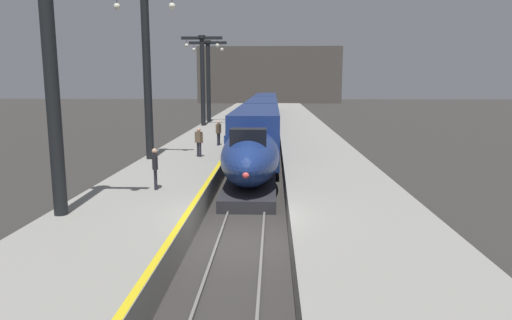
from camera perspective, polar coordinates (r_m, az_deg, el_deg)
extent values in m
plane|color=#33302D|center=(15.64, -2.01, -10.46)|extent=(260.00, 260.00, 0.00)
cube|color=gray|center=(40.02, -5.25, 2.68)|extent=(4.80, 110.00, 1.05)
cube|color=gray|center=(39.80, 6.41, 2.62)|extent=(4.80, 110.00, 1.05)
cube|color=yellow|center=(39.73, -1.99, 3.43)|extent=(0.20, 107.80, 0.01)
cube|color=slate|center=(42.51, -0.34, 2.50)|extent=(0.08, 110.00, 0.12)
cube|color=slate|center=(42.47, 1.68, 2.49)|extent=(0.08, 110.00, 0.12)
ellipsoid|color=navy|center=(22.19, -0.69, 0.48)|extent=(2.78, 7.81, 2.56)
cube|color=#28282D|center=(22.11, -0.73, -3.67)|extent=(2.46, 6.64, 0.55)
cube|color=black|center=(20.30, -0.94, 2.66)|extent=(1.59, 1.00, 0.90)
sphere|color=#F24C4C|center=(18.46, -1.28, -1.88)|extent=(0.28, 0.28, 0.28)
cube|color=navy|center=(31.41, 0.16, 3.65)|extent=(2.90, 14.00, 3.05)
cube|color=black|center=(31.44, -2.44, 4.65)|extent=(0.04, 11.90, 0.80)
cube|color=black|center=(31.34, 2.76, 4.63)|extent=(0.04, 11.90, 0.80)
cube|color=silver|center=(31.57, 0.15, 1.35)|extent=(2.92, 13.30, 0.24)
cube|color=black|center=(27.24, -0.18, -1.10)|extent=(2.03, 2.20, 0.56)
cube|color=black|center=(36.08, 0.40, 1.56)|extent=(2.03, 2.20, 0.56)
cube|color=navy|center=(47.94, 0.85, 5.74)|extent=(2.90, 18.00, 3.05)
cube|color=black|center=(47.96, -0.85, 6.40)|extent=(0.04, 15.84, 0.80)
cube|color=black|center=(47.90, 2.56, 6.38)|extent=(0.04, 15.84, 0.80)
cube|color=black|center=(42.02, 0.65, 2.72)|extent=(2.03, 2.20, 0.56)
cube|color=black|center=(54.19, 1.00, 4.29)|extent=(2.03, 2.20, 0.56)
cube|color=navy|center=(66.51, 1.22, 6.84)|extent=(2.90, 18.00, 3.05)
cube|color=black|center=(66.52, -0.01, 7.32)|extent=(0.04, 15.84, 0.80)
cube|color=black|center=(66.47, 2.46, 7.31)|extent=(0.04, 15.84, 0.80)
cube|color=black|center=(60.52, 1.12, 4.86)|extent=(2.03, 2.20, 0.56)
cube|color=black|center=(72.72, 1.30, 5.67)|extent=(2.03, 2.20, 0.56)
cylinder|color=black|center=(16.03, -24.19, 11.19)|extent=(0.44, 0.44, 9.97)
cylinder|color=black|center=(26.51, -13.35, 10.11)|extent=(0.44, 0.44, 9.29)
cylinder|color=black|center=(27.29, -16.90, 18.49)|extent=(0.03, 0.03, 0.60)
sphere|color=#EFEACC|center=(27.24, -16.86, 17.76)|extent=(0.36, 0.36, 0.36)
sphere|color=#EFEACC|center=(26.46, -10.38, 18.26)|extent=(0.36, 0.36, 0.36)
cylinder|color=black|center=(46.21, -6.64, 9.69)|extent=(0.44, 0.44, 8.76)
cylinder|color=black|center=(46.41, -6.74, 14.92)|extent=(0.68, 0.68, 0.30)
cube|color=black|center=(46.40, -6.74, 14.80)|extent=(4.00, 0.24, 0.28)
cylinder|color=black|center=(46.62, -8.61, 14.30)|extent=(0.03, 0.03, 0.60)
sphere|color=#EFEACC|center=(46.59, -8.60, 13.87)|extent=(0.36, 0.36, 0.36)
cylinder|color=black|center=(46.17, -4.83, 14.42)|extent=(0.03, 0.03, 0.60)
sphere|color=#EFEACC|center=(46.14, -4.83, 13.99)|extent=(0.36, 0.36, 0.36)
cylinder|color=black|center=(50.24, -5.92, 9.63)|extent=(0.44, 0.44, 8.64)
cylinder|color=black|center=(50.41, -6.01, 14.37)|extent=(0.68, 0.68, 0.30)
cube|color=black|center=(50.41, -6.01, 14.26)|extent=(4.00, 0.24, 0.28)
cylinder|color=black|center=(50.61, -7.73, 13.81)|extent=(0.03, 0.03, 0.60)
sphere|color=#EFEACC|center=(50.59, -7.72, 13.42)|extent=(0.36, 0.36, 0.36)
cylinder|color=black|center=(50.19, -4.25, 13.91)|extent=(0.03, 0.03, 0.60)
sphere|color=#EFEACC|center=(50.17, -4.25, 13.51)|extent=(0.36, 0.36, 0.36)
cylinder|color=#23232D|center=(31.81, -4.58, 2.61)|extent=(0.13, 0.13, 0.85)
cylinder|color=#23232D|center=(31.67, -4.74, 2.57)|extent=(0.13, 0.13, 0.85)
cube|color=brown|center=(31.66, -4.68, 3.91)|extent=(0.35, 0.44, 0.62)
cylinder|color=brown|center=(31.87, -4.46, 3.86)|extent=(0.09, 0.09, 0.58)
cylinder|color=brown|center=(31.46, -4.90, 3.78)|extent=(0.09, 0.09, 0.58)
sphere|color=tan|center=(31.62, -4.69, 4.67)|extent=(0.22, 0.22, 0.22)
cylinder|color=#23232D|center=(26.96, -6.93, 1.29)|extent=(0.13, 0.13, 0.85)
cylinder|color=#23232D|center=(27.06, -7.22, 1.31)|extent=(0.13, 0.13, 0.85)
cube|color=brown|center=(26.92, -7.11, 2.85)|extent=(0.44, 0.37, 0.62)
cylinder|color=brown|center=(26.78, -6.69, 2.71)|extent=(0.09, 0.09, 0.58)
cylinder|color=brown|center=(27.07, -7.51, 2.77)|extent=(0.09, 0.09, 0.58)
sphere|color=tan|center=(26.87, -7.12, 3.74)|extent=(0.22, 0.22, 0.22)
cylinder|color=#23232D|center=(19.03, -12.34, -2.39)|extent=(0.13, 0.13, 0.85)
cylinder|color=#23232D|center=(19.20, -12.36, -2.29)|extent=(0.13, 0.13, 0.85)
cube|color=black|center=(18.98, -12.43, -0.17)|extent=(0.32, 0.43, 0.62)
cylinder|color=black|center=(18.75, -12.41, -0.44)|extent=(0.09, 0.09, 0.58)
cylinder|color=black|center=(19.22, -12.45, -0.19)|extent=(0.09, 0.09, 0.58)
sphere|color=tan|center=(18.91, -12.48, 1.09)|extent=(0.22, 0.22, 0.22)
cube|color=navy|center=(32.29, -3.63, 2.50)|extent=(0.40, 0.22, 0.60)
cylinder|color=#262628|center=(32.24, -3.82, 3.35)|extent=(0.02, 0.02, 0.36)
cylinder|color=#262628|center=(32.22, -3.46, 3.35)|extent=(0.02, 0.02, 0.36)
cube|color=#262628|center=(32.21, -3.65, 3.68)|extent=(0.22, 0.03, 0.02)
cube|color=#4C4742|center=(116.65, 1.65, 10.49)|extent=(36.00, 2.00, 14.00)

